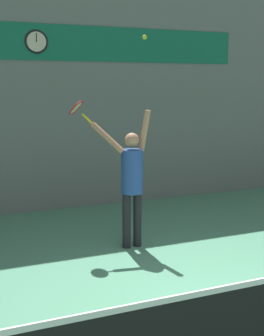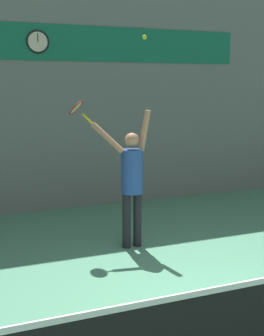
# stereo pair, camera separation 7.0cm
# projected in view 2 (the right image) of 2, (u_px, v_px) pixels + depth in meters

# --- Properties ---
(ground_plane) EXTENTS (18.00, 18.00, 0.00)m
(ground_plane) POSITION_uv_depth(u_px,v_px,m) (233.00, 319.00, 5.15)
(ground_plane) COLOR #4C8C6B
(back_wall) EXTENTS (18.00, 0.10, 5.00)m
(back_wall) POSITION_uv_depth(u_px,v_px,m) (86.00, 87.00, 9.59)
(back_wall) COLOR slate
(back_wall) RESTS_ON ground_plane
(sponsor_banner) EXTENTS (6.82, 0.02, 0.70)m
(sponsor_banner) POSITION_uv_depth(u_px,v_px,m) (87.00, 43.00, 9.38)
(sponsor_banner) COLOR #146B4C
(scoreboard_clock) EXTENTS (0.45, 0.04, 0.45)m
(scoreboard_clock) POSITION_uv_depth(u_px,v_px,m) (38.00, 42.00, 8.99)
(scoreboard_clock) COLOR beige
(tennis_player) EXTENTS (0.88, 0.53, 2.17)m
(tennis_player) POSITION_uv_depth(u_px,v_px,m) (132.00, 177.00, 7.26)
(tennis_player) COLOR black
(tennis_player) RESTS_ON ground_plane
(tennis_racket) EXTENTS (0.41, 0.37, 0.37)m
(tennis_racket) POSITION_uv_depth(u_px,v_px,m) (77.00, 109.00, 7.21)
(tennis_racket) COLOR yellow
(tennis_ball) EXTENTS (0.07, 0.07, 0.07)m
(tennis_ball) POSITION_uv_depth(u_px,v_px,m) (145.00, 37.00, 6.91)
(tennis_ball) COLOR #CCDB2D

